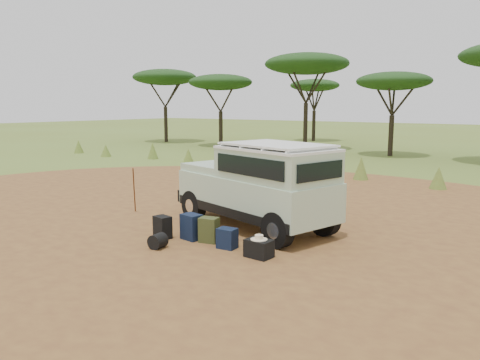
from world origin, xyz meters
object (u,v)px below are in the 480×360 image
Objects in this scene: duffel_navy at (227,238)px; hard_case at (259,249)px; walking_staff at (134,190)px; backpack_black at (163,227)px; backpack_navy at (191,227)px; backpack_olive at (209,230)px; safari_vehicle at (259,187)px.

duffel_navy reaches higher than hard_case.
hard_case is at bearing -59.22° from walking_staff.
duffel_navy is 0.85m from hard_case.
walking_staff is 2.65× the size of backpack_black.
hard_case is (1.87, -0.14, -0.11)m from backpack_navy.
backpack_black is at bearing -173.53° from hard_case.
walking_staff is 2.73m from backpack_black.
walking_staff is 4.12m from duffel_navy.
backpack_navy is 1.13× the size of hard_case.
duffel_navy is (3.97, -1.02, -0.42)m from walking_staff.
hard_case is (0.85, -0.09, -0.03)m from duffel_navy.
duffel_navy is (1.03, -0.05, -0.07)m from backpack_navy.
backpack_olive is at bearing 163.45° from duffel_navy.
safari_vehicle is at bearing 68.84° from backpack_olive.
backpack_navy is at bearing -64.44° from walking_staff.
backpack_olive is at bearing -82.77° from safari_vehicle.
backpack_black is (-1.22, -1.98, -0.75)m from safari_vehicle.
backpack_olive reaches higher than backpack_black.
backpack_navy is (2.95, -0.97, -0.35)m from walking_staff.
walking_staff is at bearing 169.42° from hard_case.
backpack_navy is at bearing 171.71° from duffel_navy.
safari_vehicle is 10.58× the size of duffel_navy.
backpack_navy is 1.33× the size of duffel_navy.
duffel_navy is at bearing -60.64° from walking_staff.
walking_staff reaches higher than backpack_black.
backpack_black is 0.93× the size of backpack_olive.
backpack_navy is at bearing 178.06° from hard_case.
backpack_olive is 1.08× the size of hard_case.
walking_staff is 2.66× the size of hard_case.
duffel_navy is at bearing 176.26° from hard_case.
duffel_navy is (0.58, -0.11, -0.06)m from backpack_olive.
safari_vehicle is 1.77m from backpack_olive.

